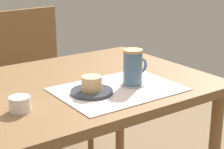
# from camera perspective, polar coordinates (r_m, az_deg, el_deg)

# --- Properties ---
(dining_table) EXTENTS (1.00, 0.78, 0.76)m
(dining_table) POSITION_cam_1_polar(r_m,az_deg,el_deg) (1.55, -4.65, -4.34)
(dining_table) COLOR brown
(dining_table) RESTS_ON ground_plane
(wooden_chair) EXTENTS (0.46, 0.46, 0.94)m
(wooden_chair) POSITION_cam_1_polar(r_m,az_deg,el_deg) (2.29, -10.90, -1.15)
(wooden_chair) COLOR brown
(wooden_chair) RESTS_ON ground_plane
(placemat) EXTENTS (0.46, 0.33, 0.00)m
(placemat) POSITION_cam_1_polar(r_m,az_deg,el_deg) (1.41, 0.94, -2.26)
(placemat) COLOR silver
(placemat) RESTS_ON dining_table
(pastry_plate) EXTENTS (0.16, 0.16, 0.01)m
(pastry_plate) POSITION_cam_1_polar(r_m,az_deg,el_deg) (1.36, -3.09, -2.64)
(pastry_plate) COLOR #333842
(pastry_plate) RESTS_ON placemat
(pastry) EXTENTS (0.07, 0.07, 0.05)m
(pastry) POSITION_cam_1_polar(r_m,az_deg,el_deg) (1.35, -3.12, -1.36)
(pastry) COLOR #E5BC7F
(pastry) RESTS_ON pastry_plate
(coffee_coaster) EXTENTS (0.09, 0.09, 0.00)m
(coffee_coaster) POSITION_cam_1_polar(r_m,az_deg,el_deg) (1.45, 3.13, -1.52)
(coffee_coaster) COLOR #99999E
(coffee_coaster) RESTS_ON placemat
(coffee_mug) EXTENTS (0.11, 0.07, 0.14)m
(coffee_mug) POSITION_cam_1_polar(r_m,az_deg,el_deg) (1.43, 3.24, 1.18)
(coffee_mug) COLOR slate
(coffee_mug) RESTS_ON coffee_coaster
(sugar_bowl) EXTENTS (0.07, 0.07, 0.05)m
(sugar_bowl) POSITION_cam_1_polar(r_m,az_deg,el_deg) (1.25, -13.86, -4.39)
(sugar_bowl) COLOR white
(sugar_bowl) RESTS_ON dining_table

